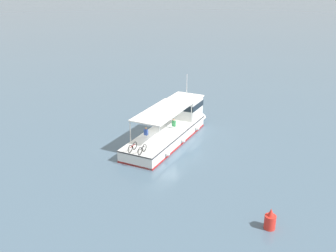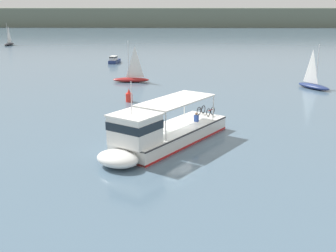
# 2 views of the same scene
# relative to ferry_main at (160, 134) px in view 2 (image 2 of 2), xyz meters

# --- Properties ---
(ground_plane) EXTENTS (400.00, 400.00, 0.00)m
(ground_plane) POSITION_rel_ferry_main_xyz_m (1.18, 2.58, -1.01)
(ground_plane) COLOR slate
(distant_shoreline) EXTENTS (400.00, 28.00, 7.95)m
(distant_shoreline) POSITION_rel_ferry_main_xyz_m (1.18, 171.58, 2.96)
(distant_shoreline) COLOR #606B5B
(distant_shoreline) RESTS_ON ground
(ferry_main) EXTENTS (9.70, 12.25, 5.32)m
(ferry_main) POSITION_rel_ferry_main_xyz_m (0.00, 0.00, 0.00)
(ferry_main) COLOR white
(ferry_main) RESTS_ON ground
(motorboat_off_stern) EXTENTS (1.76, 3.74, 1.26)m
(motorboat_off_stern) POSITION_rel_ferry_main_xyz_m (-9.46, 45.41, -0.47)
(motorboat_off_stern) COLOR navy
(motorboat_off_stern) RESTS_ON ground
(sailboat_near_port) EXTENTS (3.54, 4.88, 5.40)m
(sailboat_near_port) POSITION_rel_ferry_main_xyz_m (18.01, 22.53, -0.47)
(sailboat_near_port) COLOR navy
(sailboat_near_port) RESTS_ON ground
(sailboat_horizon_west) EXTENTS (1.65, 4.87, 5.40)m
(sailboat_horizon_west) POSITION_rel_ferry_main_xyz_m (-39.86, 77.50, -0.47)
(sailboat_horizon_west) COLOR #232328
(sailboat_horizon_west) RESTS_ON ground
(sailboat_far_left) EXTENTS (4.84, 1.53, 5.40)m
(sailboat_far_left) POSITION_rel_ferry_main_xyz_m (-4.65, 26.81, -0.47)
(sailboat_far_left) COLOR maroon
(sailboat_far_left) RESTS_ON ground
(channel_buoy) EXTENTS (0.70, 0.70, 1.40)m
(channel_buoy) POSITION_rel_ferry_main_xyz_m (-3.76, 14.99, -0.45)
(channel_buoy) COLOR red
(channel_buoy) RESTS_ON ground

